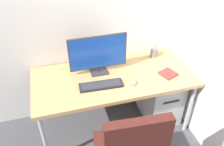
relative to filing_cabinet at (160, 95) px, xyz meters
The scene contains 9 objects.
ground_plane 0.66m from the filing_cabinet, behind, with size 8.00×8.00×0.00m, color #4C4C51.
wall_side_right 1.15m from the filing_cabinet, 38.51° to the right, with size 0.04×2.40×2.80m, color white.
desk 0.69m from the filing_cabinet, behind, with size 1.69×0.76×0.72m.
filing_cabinet is the anchor object (origin of this frame).
monitor 0.97m from the filing_cabinet, behind, with size 0.60×0.15×0.42m.
keyboard 0.87m from the filing_cabinet, behind, with size 0.44×0.16×0.02m.
mouse 0.63m from the filing_cabinet, 157.59° to the right, with size 0.05×0.08×0.03m, color gray.
pen_holder 0.53m from the filing_cabinet, 94.84° to the left, with size 0.08×0.08×0.18m.
notebook 0.44m from the filing_cabinet, 99.04° to the right, with size 0.16×0.16×0.02m, color #B23333.
Camera 1 is at (-0.56, -1.89, 2.22)m, focal length 37.87 mm.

